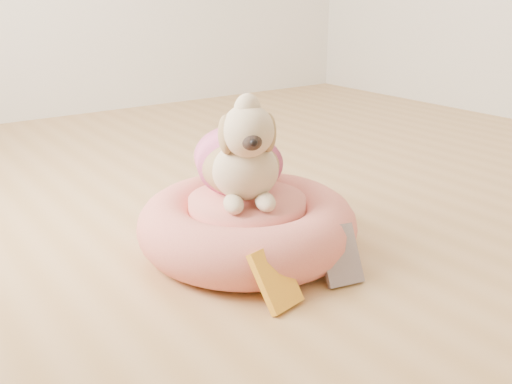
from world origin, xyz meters
TOP-DOWN VIEW (x-y plane):
  - floor at (0.00, 0.00)m, footprint 4.50×4.50m
  - pet_bed at (-0.62, -0.23)m, footprint 0.73×0.73m
  - dog at (-0.61, -0.19)m, footprint 0.52×0.59m
  - book_yellow at (-0.76, -0.57)m, footprint 0.14×0.14m
  - book_white at (-0.52, -0.57)m, footprint 0.14×0.13m

SIDE VIEW (x-z plane):
  - floor at x=0.00m, z-range 0.00..0.00m
  - book_yellow at x=-0.76m, z-range 0.00..0.16m
  - book_white at x=-0.52m, z-range 0.00..0.16m
  - pet_bed at x=-0.62m, z-range 0.00..0.18m
  - dog at x=-0.61m, z-range 0.19..0.55m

